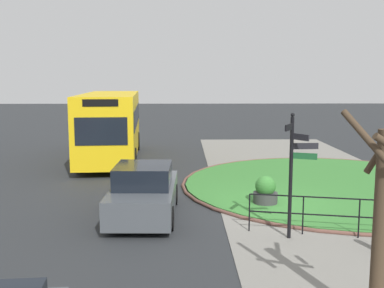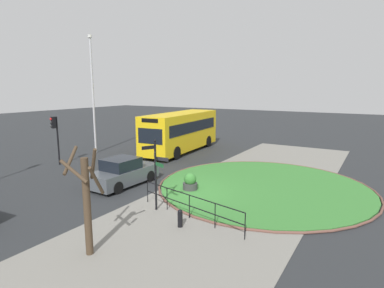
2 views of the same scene
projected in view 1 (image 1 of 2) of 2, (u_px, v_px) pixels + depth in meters
The scene contains 11 objects.
ground at pixel (271, 209), 14.01m from camera, with size 120.00×120.00×0.00m, color #282B2D.
sidewalk_paving at pixel (343, 208), 14.05m from camera, with size 32.00×7.55×0.02m, color gray.
grass_island at pixel (334, 185), 16.98m from camera, with size 10.98×10.98×0.10m, color #387A33.
grass_kerb_ring at pixel (334, 185), 16.98m from camera, with size 11.29×11.29×0.11m, color brown.
signpost_directional at pixel (294, 166), 11.11m from camera, with size 0.59×0.95×3.13m.
bollard_foreground at pixel (379, 236), 10.50m from camera, with size 0.19×0.19×0.72m.
railing_grass_edge at pixel (359, 213), 11.32m from camera, with size 1.19×5.30×1.02m.
bus_yellow at pixel (111, 124), 22.37m from camera, with size 9.18×3.14×3.23m.
car_far_lane at pixel (144, 193), 13.15m from camera, with size 4.09×1.88×1.53m.
planter_near_signpost at pixel (265, 192), 14.28m from camera, with size 0.75×0.75×0.96m.
street_tree_bare at pixel (382, 213), 7.11m from camera, with size 1.17×1.21×3.48m.
Camera 1 is at (-13.55, 2.65, 3.93)m, focal length 43.04 mm.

